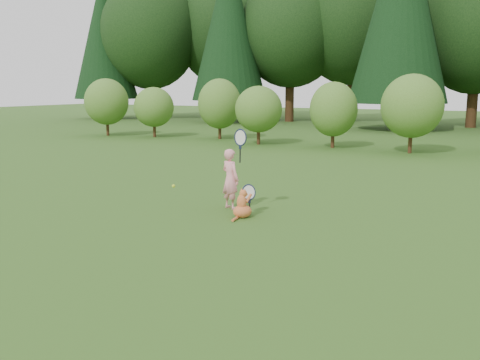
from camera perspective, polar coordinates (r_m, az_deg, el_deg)
The scene contains 5 objects.
ground at distance 9.38m, azimuth -3.33°, elevation -4.87°, with size 100.00×100.00×0.00m, color #1F4A15.
shrub_row at distance 21.34m, azimuth 14.74°, elevation 6.95°, with size 28.00×3.00×2.80m, color #446A21, non-canonical shape.
child at distance 10.52m, azimuth -1.00°, elevation 0.26°, with size 0.70×0.43×1.79m.
cat at distance 9.90m, azimuth 0.29°, elevation -2.41°, with size 0.49×0.81×0.73m.
tennis_ball at distance 10.00m, azimuth -7.11°, elevation -0.64°, with size 0.06×0.06×0.06m.
Camera 1 is at (4.62, -7.81, 2.40)m, focal length 40.00 mm.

